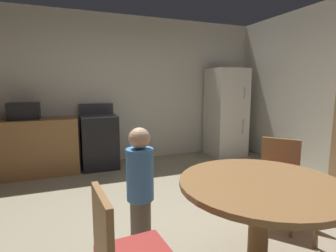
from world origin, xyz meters
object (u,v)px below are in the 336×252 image
object	(u,v)px
refrigerator	(226,112)
dining_table	(260,203)
person_child	(140,190)
microwave	(24,111)
chair_northeast	(278,176)
oven_range	(99,141)

from	to	relation	value
refrigerator	dining_table	xyz separation A→B (m)	(-1.82, -3.17, -0.28)
refrigerator	person_child	xyz separation A→B (m)	(-2.52, -2.58, -0.30)
microwave	chair_northeast	distance (m)	3.71
oven_range	refrigerator	xyz separation A→B (m)	(2.54, -0.05, 0.41)
microwave	dining_table	world-z (taller)	microwave
dining_table	refrigerator	bearing A→B (deg)	60.15
refrigerator	microwave	xyz separation A→B (m)	(-3.65, 0.05, 0.15)
refrigerator	dining_table	bearing A→B (deg)	-119.85
refrigerator	chair_northeast	world-z (taller)	refrigerator
dining_table	chair_northeast	bearing A→B (deg)	39.02
dining_table	chair_northeast	distance (m)	0.98
refrigerator	person_child	size ratio (longest dim) A/B	1.61
chair_northeast	person_child	xyz separation A→B (m)	(-1.46, -0.03, 0.08)
microwave	chair_northeast	size ratio (longest dim) A/B	0.51
microwave	dining_table	distance (m)	3.73
oven_range	dining_table	distance (m)	3.30
oven_range	dining_table	world-z (taller)	oven_range
refrigerator	microwave	bearing A→B (deg)	179.21
oven_range	refrigerator	world-z (taller)	refrigerator
person_child	chair_northeast	bearing A→B (deg)	40.92
oven_range	microwave	size ratio (longest dim) A/B	2.50
oven_range	chair_northeast	world-z (taller)	oven_range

